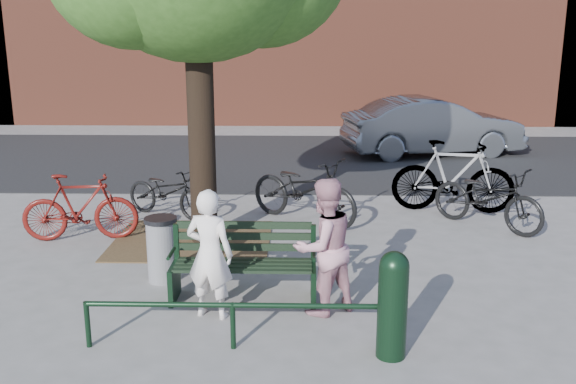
{
  "coord_description": "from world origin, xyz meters",
  "views": [
    {
      "loc": [
        0.7,
        -7.19,
        3.22
      ],
      "look_at": [
        0.51,
        1.0,
        1.1
      ],
      "focal_mm": 40.0,
      "sensor_mm": 36.0,
      "label": 1
    }
  ],
  "objects_px": {
    "person_right": "(324,247)",
    "bollard": "(393,301)",
    "park_bench": "(244,261)",
    "bicycle_c": "(304,190)",
    "parked_car": "(433,126)",
    "litter_bin": "(162,249)",
    "person_left": "(210,254)"
  },
  "relations": [
    {
      "from": "person_left",
      "to": "bollard",
      "type": "xyz_separation_m",
      "value": [
        1.93,
        -0.88,
        -0.15
      ]
    },
    {
      "from": "bollard",
      "to": "bicycle_c",
      "type": "height_order",
      "value": "bicycle_c"
    },
    {
      "from": "bicycle_c",
      "to": "person_left",
      "type": "bearing_deg",
      "value": -159.23
    },
    {
      "from": "litter_bin",
      "to": "bicycle_c",
      "type": "height_order",
      "value": "bicycle_c"
    },
    {
      "from": "park_bench",
      "to": "litter_bin",
      "type": "relative_size",
      "value": 2.03
    },
    {
      "from": "person_left",
      "to": "bicycle_c",
      "type": "relative_size",
      "value": 0.7
    },
    {
      "from": "person_left",
      "to": "person_right",
      "type": "relative_size",
      "value": 0.94
    },
    {
      "from": "person_left",
      "to": "bollard",
      "type": "height_order",
      "value": "person_left"
    },
    {
      "from": "park_bench",
      "to": "parked_car",
      "type": "bearing_deg",
      "value": 66.12
    },
    {
      "from": "person_left",
      "to": "parked_car",
      "type": "bearing_deg",
      "value": -98.67
    },
    {
      "from": "person_right",
      "to": "bollard",
      "type": "bearing_deg",
      "value": 89.13
    },
    {
      "from": "park_bench",
      "to": "litter_bin",
      "type": "bearing_deg",
      "value": 154.87
    },
    {
      "from": "litter_bin",
      "to": "parked_car",
      "type": "height_order",
      "value": "parked_car"
    },
    {
      "from": "park_bench",
      "to": "parked_car",
      "type": "relative_size",
      "value": 0.39
    },
    {
      "from": "parked_car",
      "to": "person_left",
      "type": "bearing_deg",
      "value": 143.58
    },
    {
      "from": "litter_bin",
      "to": "person_left",
      "type": "bearing_deg",
      "value": -53.12
    },
    {
      "from": "park_bench",
      "to": "bicycle_c",
      "type": "distance_m",
      "value": 3.26
    },
    {
      "from": "bollard",
      "to": "bicycle_c",
      "type": "xyz_separation_m",
      "value": [
        -0.87,
        4.58,
        -0.04
      ]
    },
    {
      "from": "park_bench",
      "to": "parked_car",
      "type": "distance_m",
      "value": 9.94
    },
    {
      "from": "person_right",
      "to": "bollard",
      "type": "relative_size",
      "value": 1.43
    },
    {
      "from": "park_bench",
      "to": "litter_bin",
      "type": "xyz_separation_m",
      "value": [
        -1.11,
        0.52,
        -0.04
      ]
    },
    {
      "from": "person_right",
      "to": "bollard",
      "type": "distance_m",
      "value": 1.23
    },
    {
      "from": "litter_bin",
      "to": "bicycle_c",
      "type": "relative_size",
      "value": 0.4
    },
    {
      "from": "bicycle_c",
      "to": "parked_car",
      "type": "bearing_deg",
      "value": 7.64
    },
    {
      "from": "litter_bin",
      "to": "park_bench",
      "type": "bearing_deg",
      "value": -25.13
    },
    {
      "from": "person_right",
      "to": "bicycle_c",
      "type": "distance_m",
      "value": 3.56
    },
    {
      "from": "park_bench",
      "to": "parked_car",
      "type": "height_order",
      "value": "parked_car"
    },
    {
      "from": "person_left",
      "to": "bicycle_c",
      "type": "distance_m",
      "value": 3.84
    },
    {
      "from": "park_bench",
      "to": "parked_car",
      "type": "xyz_separation_m",
      "value": [
        4.02,
        9.09,
        0.26
      ]
    },
    {
      "from": "litter_bin",
      "to": "parked_car",
      "type": "xyz_separation_m",
      "value": [
        5.13,
        8.57,
        0.31
      ]
    },
    {
      "from": "person_right",
      "to": "parked_car",
      "type": "distance_m",
      "value": 9.95
    },
    {
      "from": "person_left",
      "to": "parked_car",
      "type": "xyz_separation_m",
      "value": [
        4.35,
        9.6,
        -0.01
      ]
    }
  ]
}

